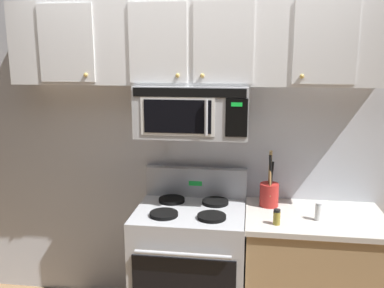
% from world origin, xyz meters
% --- Properties ---
extents(back_wall, '(5.20, 0.10, 2.70)m').
position_xyz_m(back_wall, '(0.00, 0.79, 1.35)').
color(back_wall, silver).
rests_on(back_wall, ground_plane).
extents(stove_range, '(0.76, 0.69, 1.12)m').
position_xyz_m(stove_range, '(0.00, 0.42, 0.47)').
color(stove_range, '#B7BABF').
rests_on(stove_range, ground_plane).
extents(over_range_microwave, '(0.76, 0.43, 0.35)m').
position_xyz_m(over_range_microwave, '(-0.00, 0.54, 1.58)').
color(over_range_microwave, '#B7BABF').
extents(upper_cabinets, '(2.50, 0.36, 0.55)m').
position_xyz_m(upper_cabinets, '(-0.00, 0.57, 2.02)').
color(upper_cabinets, silver).
extents(counter_segment, '(0.93, 0.65, 0.90)m').
position_xyz_m(counter_segment, '(0.84, 0.43, 0.45)').
color(counter_segment, tan).
rests_on(counter_segment, ground_plane).
extents(utensil_crock_red, '(0.13, 0.13, 0.40)m').
position_xyz_m(utensil_crock_red, '(0.54, 0.57, 1.00)').
color(utensil_crock_red, red).
rests_on(utensil_crock_red, counter_segment).
extents(salt_shaker, '(0.04, 0.04, 0.12)m').
position_xyz_m(salt_shaker, '(0.84, 0.35, 0.96)').
color(salt_shaker, white).
rests_on(salt_shaker, counter_segment).
extents(spice_jar, '(0.05, 0.05, 0.10)m').
position_xyz_m(spice_jar, '(0.58, 0.24, 0.95)').
color(spice_jar, olive).
rests_on(spice_jar, counter_segment).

